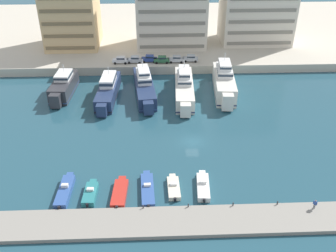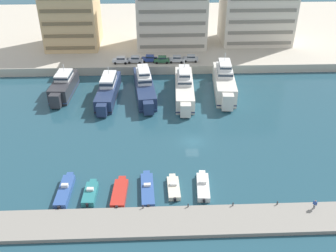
{
  "view_description": "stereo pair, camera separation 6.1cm",
  "coord_description": "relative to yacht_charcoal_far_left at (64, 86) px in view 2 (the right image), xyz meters",
  "views": [
    {
      "loc": [
        -7.04,
        -58.72,
        39.08
      ],
      "look_at": [
        -4.58,
        1.84,
        2.5
      ],
      "focal_mm": 40.0,
      "sensor_mm": 36.0,
      "label": 1
    },
    {
      "loc": [
        -6.98,
        -58.72,
        39.08
      ],
      "look_at": [
        -4.58,
        1.84,
        2.5
      ],
      "focal_mm": 40.0,
      "sensor_mm": 36.0,
      "label": 2
    }
  ],
  "objects": [
    {
      "name": "car_silver_center",
      "position": [
        27.16,
        13.43,
        1.17
      ],
      "size": [
        4.2,
        2.13,
        1.8
      ],
      "color": "#B7BCC1",
      "rests_on": "quay_promenade"
    },
    {
      "name": "car_green_center_left",
      "position": [
        23.29,
        13.27,
        1.17
      ],
      "size": [
        4.12,
        1.97,
        1.8
      ],
      "color": "#2D6642",
      "rests_on": "quay_promenade"
    },
    {
      "name": "bollard_east",
      "position": [
        38.94,
        -39.7,
        -1.08
      ],
      "size": [
        0.2,
        0.2,
        0.61
      ],
      "color": "#2D2D33",
      "rests_on": "pier_dock"
    },
    {
      "name": "yacht_ivory_center",
      "position": [
        37.57,
        -0.38,
        0.61
      ],
      "size": [
        5.85,
        20.17,
        8.79
      ],
      "color": "silver",
      "rests_on": "ground"
    },
    {
      "name": "car_silver_left",
      "position": [
        16.16,
        13.53,
        1.17
      ],
      "size": [
        4.23,
        2.19,
        1.8
      ],
      "color": "#B7BCC1",
      "rests_on": "quay_promenade"
    },
    {
      "name": "bollard_west_mid",
      "position": [
        25.75,
        -39.7,
        -1.08
      ],
      "size": [
        0.2,
        0.2,
        0.61
      ],
      "color": "#2D2D33",
      "rests_on": "pier_dock"
    },
    {
      "name": "apartment_block_far_left",
      "position": [
        -2.01,
        28.5,
        8.89
      ],
      "size": [
        15.01,
        15.04,
        19.28
      ],
      "color": "#E0BC84",
      "rests_on": "quay_promenade"
    },
    {
      "name": "bollard_east_mid",
      "position": [
        32.34,
        -39.7,
        -1.08
      ],
      "size": [
        0.2,
        0.2,
        0.61
      ],
      "color": "#2D2D33",
      "rests_on": "pier_dock"
    },
    {
      "name": "motorboat_blue_center_left",
      "position": [
        19.74,
        -35.2,
        -1.65
      ],
      "size": [
        2.3,
        8.57,
        1.1
      ],
      "color": "#33569E",
      "rests_on": "ground"
    },
    {
      "name": "pedestrian_near_edge",
      "position": [
        44.04,
        -40.73,
        -0.48
      ],
      "size": [
        0.48,
        0.44,
        1.56
      ],
      "color": "#4C515B",
      "rests_on": "pier_dock"
    },
    {
      "name": "motorboat_white_center_right",
      "position": [
        28.51,
        -35.0,
        -1.57
      ],
      "size": [
        2.35,
        7.27,
        1.38
      ],
      "color": "white",
      "rests_on": "ground"
    },
    {
      "name": "yacht_charcoal_far_left",
      "position": [
        0.0,
        0.0,
        0.0
      ],
      "size": [
        4.88,
        15.62,
        6.69
      ],
      "color": "#333338",
      "rests_on": "ground"
    },
    {
      "name": "car_blue_mid_left",
      "position": [
        20.0,
        14.07,
        1.17
      ],
      "size": [
        4.21,
        2.15,
        1.8
      ],
      "color": "#28428E",
      "rests_on": "quay_promenade"
    },
    {
      "name": "pier_dock",
      "position": [
        28.17,
        -42.31,
        -1.72
      ],
      "size": [
        120.0,
        5.72,
        0.62
      ],
      "primitive_type": "cube",
      "color": "gray",
      "rests_on": "ground"
    },
    {
      "name": "car_silver_center_right",
      "position": [
        30.98,
        13.88,
        1.17
      ],
      "size": [
        4.24,
        2.22,
        1.8
      ],
      "color": "#B7BCC1",
      "rests_on": "quay_promenade"
    },
    {
      "name": "ground_plane",
      "position": [
        28.17,
        -21.6,
        -2.03
      ],
      "size": [
        400.0,
        400.0,
        0.0
      ],
      "primitive_type": "plane",
      "color": "#234C5B"
    },
    {
      "name": "motorboat_red_mid_left",
      "position": [
        15.47,
        -35.94,
        -1.61
      ],
      "size": [
        2.44,
        7.28,
        0.86
      ],
      "color": "red",
      "rests_on": "ground"
    },
    {
      "name": "yacht_navy_left",
      "position": [
        10.54,
        -2.18,
        -0.13
      ],
      "size": [
        4.71,
        19.41,
        6.56
      ],
      "color": "navy",
      "rests_on": "ground"
    },
    {
      "name": "car_white_far_left",
      "position": [
        12.42,
        13.38,
        1.17
      ],
      "size": [
        4.17,
        2.06,
        1.8
      ],
      "color": "white",
      "rests_on": "quay_promenade"
    },
    {
      "name": "quay_promenade",
      "position": [
        28.17,
        45.53,
        -0.92
      ],
      "size": [
        180.0,
        70.0,
        2.22
      ],
      "primitive_type": "cube",
      "color": "beige",
      "rests_on": "ground"
    },
    {
      "name": "motorboat_blue_far_left",
      "position": [
        6.97,
        -35.3,
        -1.49
      ],
      "size": [
        2.06,
        8.2,
        1.57
      ],
      "color": "#33569E",
      "rests_on": "ground"
    },
    {
      "name": "apartment_block_left",
      "position": [
        26.41,
        27.83,
        11.81
      ],
      "size": [
        20.14,
        13.27,
        25.13
      ],
      "color": "silver",
      "rests_on": "quay_promenade"
    },
    {
      "name": "yacht_navy_mid_left",
      "position": [
        18.83,
        -0.77,
        0.12
      ],
      "size": [
        5.81,
        21.16,
        7.66
      ],
      "color": "navy",
      "rests_on": "ground"
    },
    {
      "name": "yacht_ivory_center_left",
      "position": [
        28.07,
        -1.79,
        0.14
      ],
      "size": [
        5.02,
        21.79,
        7.71
      ],
      "color": "silver",
      "rests_on": "ground"
    },
    {
      "name": "bollard_west",
      "position": [
        19.15,
        -39.7,
        -1.08
      ],
      "size": [
        0.2,
        0.2,
        0.61
      ],
      "color": "#2D2D33",
      "rests_on": "pier_dock"
    },
    {
      "name": "motorboat_cream_center",
      "position": [
        23.85,
        -35.01,
        -1.64
      ],
      "size": [
        1.96,
        6.19,
        1.11
      ],
      "color": "beige",
      "rests_on": "ground"
    },
    {
      "name": "motorboat_teal_left",
      "position": [
        10.97,
        -35.93,
        -1.56
      ],
      "size": [
        2.04,
        5.99,
        1.3
      ],
      "color": "teal",
      "rests_on": "ground"
    }
  ]
}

